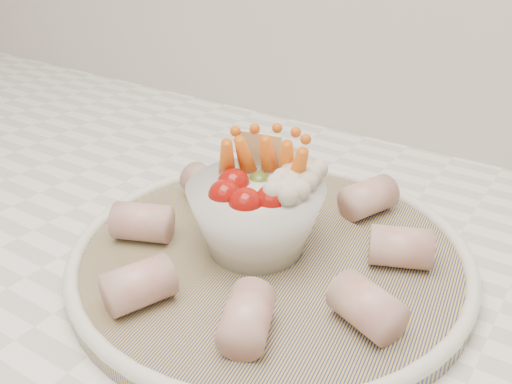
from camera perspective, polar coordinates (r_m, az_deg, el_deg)
The scene contains 3 objects.
serving_platter at distance 0.49m, azimuth 1.47°, elevation -6.33°, with size 0.38×0.38×0.02m.
veggie_bowl at distance 0.47m, azimuth 0.30°, elevation -1.70°, with size 0.11×0.11×0.10m.
cured_meat_rolls at distance 0.48m, azimuth 1.41°, elevation -4.23°, with size 0.27×0.28×0.03m.
Camera 1 is at (0.03, 1.10, 1.21)m, focal length 40.00 mm.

